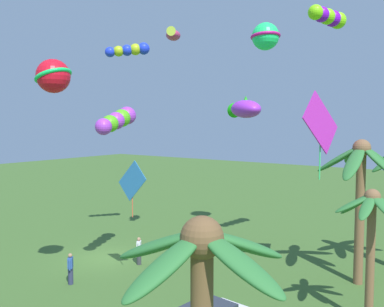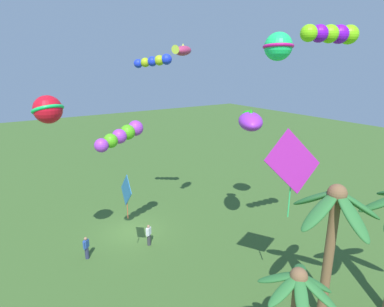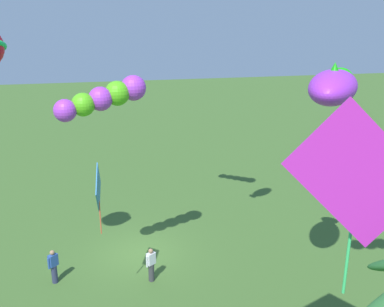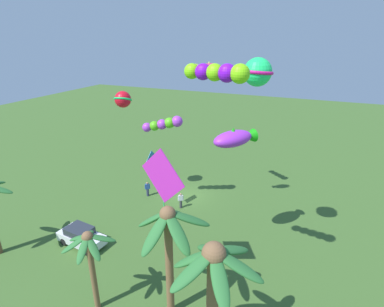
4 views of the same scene
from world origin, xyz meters
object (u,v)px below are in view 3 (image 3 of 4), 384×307
spectator_0 (54,266)px  kite_fish_5 (334,86)px  spectator_1 (151,264)px  kite_diamond_0 (98,189)px  kite_tube_6 (105,97)px  kite_diamond_7 (357,177)px

spectator_0 → kite_fish_5: size_ratio=0.46×
spectator_1 → kite_diamond_0: size_ratio=0.55×
kite_tube_6 → kite_fish_5: bearing=154.8°
spectator_0 → spectator_1: 4.26m
spectator_0 → kite_diamond_7: (-7.46, 10.06, 7.29)m
kite_diamond_0 → kite_tube_6: kite_tube_6 is taller
spectator_0 → kite_diamond_7: 14.49m
spectator_1 → kite_diamond_7: bearing=109.5°
spectator_0 → kite_tube_6: size_ratio=0.45×
spectator_1 → kite_fish_5: kite_fish_5 is taller
kite_diamond_0 → spectator_0: bearing=-46.4°
spectator_0 → kite_diamond_7: size_ratio=0.36×
spectator_0 → kite_tube_6: 7.97m
spectator_1 → kite_fish_5: size_ratio=0.46×
kite_diamond_0 → kite_fish_5: bearing=165.6°
spectator_0 → kite_fish_5: kite_fish_5 is taller
kite_diamond_0 → kite_fish_5: 9.07m
kite_diamond_0 → kite_tube_6: bearing=-107.5°
spectator_1 → kite_diamond_0: bearing=36.2°
spectator_0 → kite_tube_6: bearing=163.4°
spectator_0 → kite_diamond_7: kite_diamond_7 is taller
kite_fish_5 → kite_diamond_7: kite_fish_5 is taller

